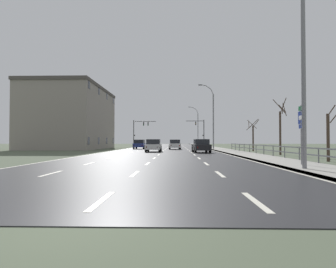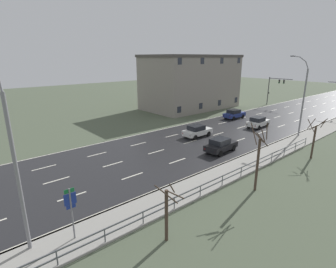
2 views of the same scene
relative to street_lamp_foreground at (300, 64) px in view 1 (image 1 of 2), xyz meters
name	(u,v)px [view 1 (image 1 of 2)]	position (x,y,z in m)	size (l,w,h in m)	color
ground_plane	(167,149)	(-7.46, 39.07, -5.00)	(160.00, 160.00, 0.12)	#4C5642
road_asphalt_strip	(168,147)	(-7.46, 51.07, -4.93)	(14.00, 120.00, 0.03)	#232326
sidewalk_right	(207,147)	(0.97, 51.07, -4.88)	(3.00, 120.00, 0.12)	gray
guardrail	(264,148)	(2.39, 13.77, -4.23)	(0.07, 31.37, 1.00)	#515459
street_lamp_foreground	(300,64)	(0.00, 0.00, 0.00)	(2.28, 0.24, 10.05)	slate
street_lamp_midground	(212,118)	(-0.02, 32.70, 0.13)	(2.46, 0.24, 10.35)	slate
street_lamp_distant	(197,127)	(-0.04, 65.39, 0.23)	(2.67, 0.24, 10.61)	slate
highway_sign	(301,127)	(0.93, 2.17, -2.84)	(0.09, 0.68, 3.28)	slate
traffic_signal_right	(201,129)	(-0.24, 51.62, -1.03)	(4.13, 0.36, 6.06)	#38383A
traffic_signal_left	(139,129)	(-14.11, 52.14, -0.80)	(5.11, 0.36, 6.01)	#38383A
car_far_right	(154,145)	(-8.54, 22.38, -4.14)	(1.88, 4.12, 1.57)	silver
car_far_left	(201,146)	(-2.87, 20.16, -4.14)	(2.02, 4.19, 1.57)	black
car_distant	(175,144)	(-5.98, 32.88, -4.14)	(2.00, 4.18, 1.57)	silver
car_near_left	(140,144)	(-11.82, 35.05, -4.14)	(1.93, 4.15, 1.57)	navy
brick_building	(72,118)	(-23.91, 36.52, 0.37)	(11.20, 19.22, 10.59)	gray
bare_tree_near	(329,134)	(4.46, 6.16, -3.11)	(0.95, 1.72, 3.87)	#423328
bare_tree_mid	(281,129)	(4.47, 15.25, -2.39)	(1.46, 1.39, 5.62)	#423328
bare_tree_far	(253,135)	(4.53, 25.77, -2.82)	(1.67, 1.77, 4.37)	#423328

